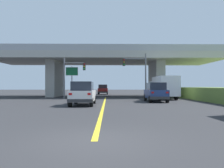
{
  "coord_description": "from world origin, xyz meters",
  "views": [
    {
      "loc": [
        0.41,
        -6.27,
        1.6
      ],
      "look_at": [
        0.9,
        22.6,
        1.96
      ],
      "focal_mm": 34.39,
      "sensor_mm": 36.0,
      "label": 1
    }
  ],
  "objects_px": {
    "sedan_oncoming": "(103,89)",
    "suv_crossing": "(156,92)",
    "box_truck": "(164,87)",
    "traffic_signal_nearside": "(138,70)",
    "suv_lead": "(83,93)",
    "highway_sign": "(72,74)",
    "traffic_signal_farside": "(72,73)"
  },
  "relations": [
    {
      "from": "sedan_oncoming",
      "to": "traffic_signal_farside",
      "type": "height_order",
      "value": "traffic_signal_farside"
    },
    {
      "from": "suv_crossing",
      "to": "highway_sign",
      "type": "bearing_deg",
      "value": 140.61
    },
    {
      "from": "suv_crossing",
      "to": "box_truck",
      "type": "distance_m",
      "value": 5.49
    },
    {
      "from": "sedan_oncoming",
      "to": "highway_sign",
      "type": "distance_m",
      "value": 13.34
    },
    {
      "from": "sedan_oncoming",
      "to": "highway_sign",
      "type": "xyz_separation_m",
      "value": [
        -4.31,
        -12.38,
        2.45
      ]
    },
    {
      "from": "sedan_oncoming",
      "to": "suv_crossing",
      "type": "bearing_deg",
      "value": -73.97
    },
    {
      "from": "box_truck",
      "to": "traffic_signal_farside",
      "type": "bearing_deg",
      "value": 178.24
    },
    {
      "from": "highway_sign",
      "to": "suv_lead",
      "type": "bearing_deg",
      "value": -76.37
    },
    {
      "from": "box_truck",
      "to": "traffic_signal_nearside",
      "type": "height_order",
      "value": "traffic_signal_nearside"
    },
    {
      "from": "suv_crossing",
      "to": "traffic_signal_farside",
      "type": "height_order",
      "value": "traffic_signal_farside"
    },
    {
      "from": "traffic_signal_nearside",
      "to": "traffic_signal_farside",
      "type": "bearing_deg",
      "value": -178.51
    },
    {
      "from": "traffic_signal_farside",
      "to": "highway_sign",
      "type": "height_order",
      "value": "traffic_signal_farside"
    },
    {
      "from": "suv_lead",
      "to": "traffic_signal_farside",
      "type": "xyz_separation_m",
      "value": [
        -2.64,
        9.63,
        2.4
      ]
    },
    {
      "from": "sedan_oncoming",
      "to": "highway_sign",
      "type": "relative_size",
      "value": 0.91
    },
    {
      "from": "suv_crossing",
      "to": "traffic_signal_nearside",
      "type": "relative_size",
      "value": 0.77
    },
    {
      "from": "box_truck",
      "to": "traffic_signal_nearside",
      "type": "xyz_separation_m",
      "value": [
        -3.23,
        0.6,
        2.28
      ]
    },
    {
      "from": "suv_crossing",
      "to": "traffic_signal_nearside",
      "type": "xyz_separation_m",
      "value": [
        -1.08,
        5.63,
        2.81
      ]
    },
    {
      "from": "suv_lead",
      "to": "sedan_oncoming",
      "type": "xyz_separation_m",
      "value": [
        1.08,
        25.71,
        0.0
      ]
    },
    {
      "from": "suv_crossing",
      "to": "traffic_signal_nearside",
      "type": "distance_m",
      "value": 6.38
    },
    {
      "from": "traffic_signal_nearside",
      "to": "highway_sign",
      "type": "xyz_separation_m",
      "value": [
        -9.41,
        3.46,
        -0.36
      ]
    },
    {
      "from": "suv_lead",
      "to": "box_truck",
      "type": "height_order",
      "value": "box_truck"
    },
    {
      "from": "suv_lead",
      "to": "suv_crossing",
      "type": "bearing_deg",
      "value": 30.29
    },
    {
      "from": "box_truck",
      "to": "highway_sign",
      "type": "bearing_deg",
      "value": 162.17
    },
    {
      "from": "sedan_oncoming",
      "to": "traffic_signal_nearside",
      "type": "distance_m",
      "value": 16.88
    },
    {
      "from": "suv_lead",
      "to": "traffic_signal_farside",
      "type": "relative_size",
      "value": 0.81
    },
    {
      "from": "suv_lead",
      "to": "sedan_oncoming",
      "type": "bearing_deg",
      "value": 87.59
    },
    {
      "from": "suv_crossing",
      "to": "box_truck",
      "type": "height_order",
      "value": "box_truck"
    },
    {
      "from": "box_truck",
      "to": "sedan_oncoming",
      "type": "height_order",
      "value": "box_truck"
    },
    {
      "from": "traffic_signal_farside",
      "to": "highway_sign",
      "type": "xyz_separation_m",
      "value": [
        -0.6,
        3.69,
        0.05
      ]
    },
    {
      "from": "suv_lead",
      "to": "sedan_oncoming",
      "type": "distance_m",
      "value": 25.73
    },
    {
      "from": "traffic_signal_nearside",
      "to": "suv_lead",
      "type": "bearing_deg",
      "value": -122.05
    },
    {
      "from": "box_truck",
      "to": "sedan_oncoming",
      "type": "xyz_separation_m",
      "value": [
        -8.32,
        16.44,
        -0.53
      ]
    }
  ]
}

